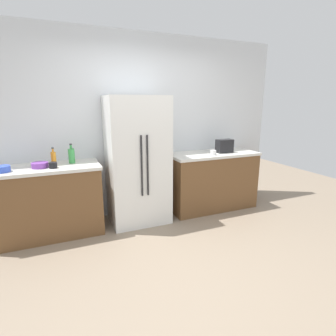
{
  "coord_description": "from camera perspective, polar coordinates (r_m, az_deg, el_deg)",
  "views": [
    {
      "loc": [
        -1.16,
        -2.22,
        1.68
      ],
      "look_at": [
        -0.06,
        0.39,
        0.98
      ],
      "focal_mm": 28.27,
      "sensor_mm": 36.0,
      "label": 1
    }
  ],
  "objects": [
    {
      "name": "cup_a",
      "position": [
        3.48,
        -23.56,
        0.56
      ],
      "size": [
        0.1,
        0.1,
        0.07
      ],
      "primitive_type": "cylinder",
      "color": "black",
      "rests_on": "counter_left"
    },
    {
      "name": "bowl_b",
      "position": [
        3.55,
        -32.15,
        -0.19
      ],
      "size": [
        0.17,
        0.17,
        0.07
      ],
      "primitive_type": "cylinder",
      "color": "blue",
      "rests_on": "counter_left"
    },
    {
      "name": "counter_right",
      "position": [
        4.37,
        9.33,
        -2.6
      ],
      "size": [
        1.43,
        0.64,
        0.91
      ],
      "color": "brown",
      "rests_on": "ground_plane"
    },
    {
      "name": "bottle_b",
      "position": [
        3.65,
        -23.44,
        1.99
      ],
      "size": [
        0.06,
        0.06,
        0.22
      ],
      "color": "orange",
      "rests_on": "counter_left"
    },
    {
      "name": "ground_plane",
      "position": [
        3.02,
        4.21,
        -20.04
      ],
      "size": [
        9.25,
        9.25,
        0.0
      ],
      "primitive_type": "plane",
      "color": "gray"
    },
    {
      "name": "toaster",
      "position": [
        4.3,
        12.06,
        4.66
      ],
      "size": [
        0.26,
        0.14,
        0.21
      ],
      "primitive_type": "cube",
      "color": "black",
      "rests_on": "counter_right"
    },
    {
      "name": "kitchen_back_panel",
      "position": [
        4.09,
        -6.27,
        8.86
      ],
      "size": [
        4.62,
        0.1,
        2.66
      ],
      "primitive_type": "cube",
      "color": "silver",
      "rests_on": "ground_plane"
    },
    {
      "name": "refrigerator",
      "position": [
        3.74,
        -6.6,
        1.53
      ],
      "size": [
        0.81,
        0.67,
        1.78
      ],
      "color": "white",
      "rests_on": "ground_plane"
    },
    {
      "name": "cup_b",
      "position": [
        4.06,
        9.74,
        3.29
      ],
      "size": [
        0.09,
        0.09,
        0.07
      ],
      "primitive_type": "cylinder",
      "color": "white",
      "rests_on": "counter_right"
    },
    {
      "name": "bowl_a",
      "position": [
        3.57,
        -25.9,
        0.57
      ],
      "size": [
        0.19,
        0.19,
        0.06
      ],
      "primitive_type": "cylinder",
      "color": "purple",
      "rests_on": "counter_left"
    },
    {
      "name": "counter_left",
      "position": [
        3.75,
        -24.35,
        -6.47
      ],
      "size": [
        1.32,
        0.64,
        0.91
      ],
      "color": "brown",
      "rests_on": "ground_plane"
    },
    {
      "name": "bottle_a",
      "position": [
        3.67,
        -20.07,
        2.54
      ],
      "size": [
        0.08,
        0.08,
        0.26
      ],
      "color": "green",
      "rests_on": "counter_left"
    }
  ]
}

